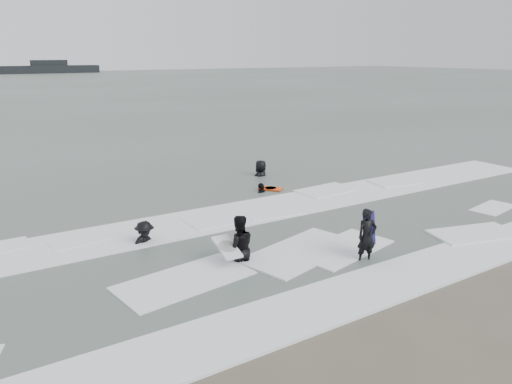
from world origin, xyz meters
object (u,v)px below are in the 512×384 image
surfer_right_near (262,193)px  vessel_horizon (50,68)px  surfer_right_far (261,177)px  surfer_wading (239,262)px  surfer_breaker (145,245)px  surfer_centre (365,262)px

surfer_right_near → vessel_horizon: (16.45, 139.05, 1.37)m
surfer_right_near → vessel_horizon: 140.02m
surfer_right_far → vessel_horizon: bearing=-139.2°
surfer_right_far → vessel_horizon: vessel_horizon is taller
surfer_wading → surfer_right_far: (5.79, 8.02, 0.00)m
surfer_wading → surfer_breaker: bearing=-40.4°
surfer_centre → surfer_right_far: bearing=87.1°
surfer_wading → vessel_horizon: (20.73, 144.61, 1.37)m
vessel_horizon → surfer_centre: bearing=-96.9°
vessel_horizon → surfer_wading: bearing=-98.2°
surfer_breaker → surfer_right_near: 6.72m
surfer_wading → surfer_right_far: size_ratio=0.99×
surfer_right_near → vessel_horizon: vessel_horizon is taller
surfer_breaker → surfer_right_near: size_ratio=1.00×
surfer_wading → surfer_breaker: 3.13m
surfer_centre → vessel_horizon: (17.78, 146.47, 1.37)m
surfer_wading → surfer_right_far: 9.89m
surfer_breaker → vessel_horizon: bearing=62.6°
surfer_right_near → surfer_breaker: bearing=10.4°
surfer_centre → surfer_wading: 3.48m
surfer_breaker → surfer_right_far: 9.28m
surfer_centre → surfer_right_near: surfer_right_near is taller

